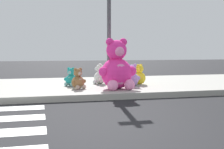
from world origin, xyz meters
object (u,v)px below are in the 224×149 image
at_px(plush_brown, 78,80).
at_px(plush_teal, 71,78).
at_px(sign_pole, 109,25).
at_px(plush_pink_large, 117,69).
at_px(plush_white, 100,76).
at_px(plush_lime, 122,76).
at_px(plush_yellow, 139,76).
at_px(plush_lavender, 132,77).

height_order(plush_brown, plush_teal, plush_brown).
bearing_deg(sign_pole, plush_pink_large, -82.89).
bearing_deg(plush_white, plush_pink_large, -81.51).
height_order(plush_pink_large, plush_lime, plush_pink_large).
xyz_separation_m(plush_brown, plush_teal, (-0.12, 0.68, -0.01)).
bearing_deg(plush_yellow, plush_brown, -161.98).
bearing_deg(plush_pink_large, plush_teal, 138.34).
height_order(plush_white, plush_lavender, plush_lavender).
bearing_deg(plush_lime, plush_brown, -149.47).
xyz_separation_m(plush_white, plush_teal, (-0.90, -0.35, -0.03)).
xyz_separation_m(sign_pole, plush_teal, (-1.02, 0.38, -1.49)).
relative_size(sign_pole, plush_lime, 5.71).
relative_size(plush_lavender, plush_lime, 1.12).
bearing_deg(plush_lavender, plush_white, 135.75).
height_order(plush_white, plush_teal, plush_white).
relative_size(plush_brown, plush_yellow, 0.92).
height_order(sign_pole, plush_pink_large, sign_pole).
distance_m(plush_lavender, plush_teal, 1.73).
distance_m(plush_lavender, plush_yellow, 0.47).
relative_size(plush_pink_large, plush_white, 2.16).
distance_m(plush_white, plush_lavender, 1.09).
distance_m(plush_brown, plush_lime, 1.66).
distance_m(plush_white, plush_brown, 1.29).
bearing_deg(plush_yellow, plush_teal, 177.91).
xyz_separation_m(plush_white, plush_lavender, (0.78, -0.76, 0.01)).
bearing_deg(plush_pink_large, plush_white, 98.49).
bearing_deg(plush_lime, plush_white, 164.03).
xyz_separation_m(plush_white, plush_yellow, (1.10, -0.42, -0.00)).
bearing_deg(plush_pink_large, plush_yellow, 44.77).
bearing_deg(plush_brown, plush_lavender, 9.97).
distance_m(sign_pole, plush_lavender, 1.59).
distance_m(plush_pink_large, plush_lavender, 0.86).
xyz_separation_m(plush_pink_large, plush_teal, (-1.09, 0.97, -0.32)).
bearing_deg(plush_teal, plush_lime, 5.88).
bearing_deg(plush_teal, plush_white, 21.19).
height_order(plush_white, plush_brown, plush_white).
relative_size(plush_lavender, plush_brown, 1.14).
bearing_deg(plush_brown, plush_lime, 30.53).
relative_size(plush_lime, plush_yellow, 0.93).
xyz_separation_m(sign_pole, plush_white, (-0.12, 0.73, -1.45)).
distance_m(sign_pole, plush_white, 1.63).
relative_size(plush_pink_large, plush_yellow, 2.19).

